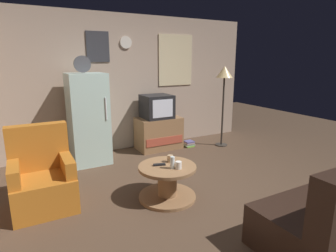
{
  "coord_description": "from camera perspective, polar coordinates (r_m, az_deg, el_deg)",
  "views": [
    {
      "loc": [
        -1.86,
        -2.61,
        1.71
      ],
      "look_at": [
        0.04,
        0.9,
        0.75
      ],
      "focal_mm": 29.62,
      "sensor_mm": 36.0,
      "label": 1
    }
  ],
  "objects": [
    {
      "name": "standing_lamp",
      "position": [
        5.55,
        11.51,
        9.63
      ],
      "size": [
        0.32,
        0.32,
        1.59
      ],
      "color": "#332D28",
      "rests_on": "ground_plane"
    },
    {
      "name": "remote_control",
      "position": [
        3.46,
        -1.8,
        -7.94
      ],
      "size": [
        0.16,
        0.08,
        0.02
      ],
      "primitive_type": "cube",
      "rotation": [
        0.0,
        0.0,
        -0.27
      ],
      "color": "black",
      "rests_on": "coffee_table"
    },
    {
      "name": "wine_glass",
      "position": [
        3.35,
        0.92,
        -7.55
      ],
      "size": [
        0.05,
        0.05,
        0.15
      ],
      "primitive_type": "cylinder",
      "color": "silver",
      "rests_on": "coffee_table"
    },
    {
      "name": "mug_ceramic_white",
      "position": [
        3.36,
        2.17,
        -8.04
      ],
      "size": [
        0.08,
        0.08,
        0.09
      ],
      "primitive_type": "cylinder",
      "color": "silver",
      "rests_on": "coffee_table"
    },
    {
      "name": "fridge",
      "position": [
        4.77,
        -16.09,
        1.45
      ],
      "size": [
        0.6,
        0.62,
        1.77
      ],
      "color": "silver",
      "rests_on": "ground_plane"
    },
    {
      "name": "book_stack",
      "position": [
        5.61,
        4.34,
        -3.65
      ],
      "size": [
        0.22,
        0.17,
        0.11
      ],
      "color": "#70B134",
      "rests_on": "ground_plane"
    },
    {
      "name": "mug_ceramic_tan",
      "position": [
        3.56,
        0.45,
        -6.73
      ],
      "size": [
        0.08,
        0.08,
        0.09
      ],
      "primitive_type": "cylinder",
      "color": "tan",
      "rests_on": "coffee_table"
    },
    {
      "name": "armchair",
      "position": [
        3.63,
        -24.41,
        -9.94
      ],
      "size": [
        0.68,
        0.68,
        0.96
      ],
      "color": "#B2661E",
      "rests_on": "ground_plane"
    },
    {
      "name": "coffee_table",
      "position": [
        3.54,
        -0.15,
        -11.43
      ],
      "size": [
        0.72,
        0.72,
        0.43
      ],
      "color": "#8E6642",
      "rests_on": "ground_plane"
    },
    {
      "name": "ground_plane",
      "position": [
        3.63,
        6.47,
        -14.65
      ],
      "size": [
        12.0,
        12.0,
        0.0
      ],
      "primitive_type": "plane",
      "color": "#4C3828"
    },
    {
      "name": "tv_stand",
      "position": [
        5.41,
        -1.94,
        -1.48
      ],
      "size": [
        0.84,
        0.53,
        0.62
      ],
      "color": "#8E6642",
      "rests_on": "ground_plane"
    },
    {
      "name": "crt_tv",
      "position": [
        5.29,
        -2.31,
        4.03
      ],
      "size": [
        0.54,
        0.51,
        0.44
      ],
      "color": "black",
      "rests_on": "tv_stand"
    },
    {
      "name": "wall_with_art",
      "position": [
        5.41,
        -8.17,
        8.71
      ],
      "size": [
        5.2,
        0.12,
        2.52
      ],
      "color": "tan",
      "rests_on": "ground_plane"
    }
  ]
}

